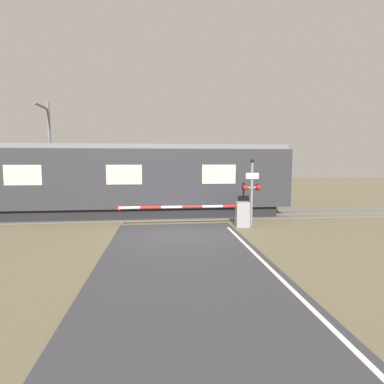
% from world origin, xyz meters
% --- Properties ---
extents(ground_plane, '(80.00, 80.00, 0.00)m').
position_xyz_m(ground_plane, '(0.00, 0.00, 0.00)').
color(ground_plane, '#6B6047').
extents(road_strip, '(5.11, 20.00, 0.02)m').
position_xyz_m(road_strip, '(0.01, -8.00, 0.01)').
color(road_strip, '#38383D').
rests_on(road_strip, ground_plane).
extents(track_bed, '(36.00, 3.20, 0.13)m').
position_xyz_m(track_bed, '(0.00, 4.43, 0.02)').
color(track_bed, '#666056').
rests_on(track_bed, ground_plane).
extents(train, '(17.18, 2.85, 3.84)m').
position_xyz_m(train, '(-2.45, 4.43, 1.97)').
color(train, black).
rests_on(train, ground_plane).
extents(crossing_barrier, '(5.90, 0.44, 1.14)m').
position_xyz_m(crossing_barrier, '(2.50, 1.19, 0.65)').
color(crossing_barrier, gray).
rests_on(crossing_barrier, ground_plane).
extents(signal_post, '(0.91, 0.26, 3.10)m').
position_xyz_m(signal_post, '(3.45, 1.22, 1.76)').
color(signal_post, gray).
rests_on(signal_post, ground_plane).
extents(catenary_pole, '(0.20, 1.90, 6.36)m').
position_xyz_m(catenary_pole, '(-7.10, 6.40, 3.33)').
color(catenary_pole, slate).
rests_on(catenary_pole, ground_plane).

